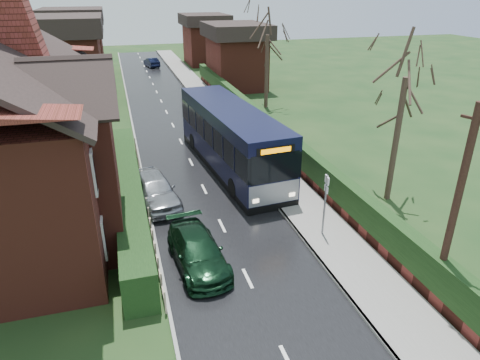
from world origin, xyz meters
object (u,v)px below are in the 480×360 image
object	(u,v)px
brick_house	(1,133)
car_green	(198,251)
bus_stop_sign	(325,197)
telegraph_pole	(455,212)
bus	(231,139)
car_silver	(154,189)

from	to	relation	value
brick_house	car_green	distance (m)	9.69
brick_house	bus_stop_sign	xyz separation A→B (m)	(12.73, -4.80, -2.46)
car_green	telegraph_pole	bearing A→B (deg)	-35.45
bus	car_silver	world-z (taller)	bus
car_green	bus_stop_sign	distance (m)	5.77
telegraph_pole	car_silver	bearing A→B (deg)	111.21
brick_house	bus_stop_sign	distance (m)	13.83
bus_stop_sign	bus	bearing A→B (deg)	111.67
car_green	bus	bearing A→B (deg)	62.70
car_silver	car_green	size ratio (longest dim) A/B	1.04
brick_house	car_green	world-z (taller)	brick_house
brick_house	car_green	xyz separation A→B (m)	(7.13, -5.39, -3.74)
brick_house	car_silver	size ratio (longest dim) A/B	3.23
car_silver	telegraph_pole	xyz separation A→B (m)	(8.48, -10.12, 2.79)
bus_stop_sign	telegraph_pole	bearing A→B (deg)	-60.23
car_silver	telegraph_pole	distance (m)	13.49
bus	telegraph_pole	xyz separation A→B (m)	(3.60, -13.57, 1.75)
bus_stop_sign	brick_house	bearing A→B (deg)	169.21
brick_house	bus_stop_sign	world-z (taller)	brick_house
bus	bus_stop_sign	distance (m)	8.78
bus	car_green	xyz separation A→B (m)	(-3.80, -9.19, -1.18)
bus	telegraph_pole	bearing A→B (deg)	-80.26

